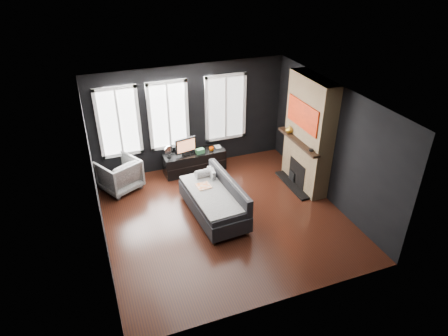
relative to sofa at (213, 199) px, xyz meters
name	(u,v)px	position (x,y,z in m)	size (l,w,h in m)	color
floor	(225,217)	(0.20, -0.16, -0.43)	(5.00, 5.00, 0.00)	black
ceiling	(225,99)	(0.20, -0.16, 2.27)	(5.00, 5.00, 0.00)	white
wall_back	(190,118)	(0.20, 2.34, 0.92)	(5.00, 0.02, 2.70)	black
wall_left	(96,186)	(-2.30, -0.16, 0.92)	(0.02, 5.00, 2.70)	black
wall_right	(331,144)	(2.70, -0.16, 0.92)	(0.02, 5.00, 2.70)	black
windows	(170,80)	(-0.25, 2.30, 1.95)	(4.00, 0.16, 1.76)	white
fireplace	(309,134)	(2.50, 0.44, 0.92)	(0.70, 1.62, 2.70)	#93724C
sofa	(213,199)	(0.00, 0.00, 0.00)	(0.99, 1.98, 0.85)	#27272A
stripe_pillow	(212,176)	(0.18, 0.61, 0.19)	(0.08, 0.35, 0.35)	gray
armchair	(119,173)	(-1.75, 1.79, 0.01)	(0.84, 0.79, 0.86)	white
media_console	(194,162)	(0.17, 1.97, -0.15)	(1.58, 0.50, 0.54)	black
monitor	(186,145)	(-0.05, 1.94, 0.37)	(0.57, 0.12, 0.51)	black
desk_fan	(169,151)	(-0.48, 1.96, 0.28)	(0.22, 0.22, 0.32)	#959595
mug	(211,148)	(0.62, 1.92, 0.18)	(0.12, 0.10, 0.12)	#CF5400
book	(215,144)	(0.76, 2.05, 0.22)	(0.14, 0.02, 0.20)	#BAA996
storage_box	(200,151)	(0.30, 1.89, 0.18)	(0.21, 0.13, 0.11)	#337245
mantel_vase	(289,129)	(2.25, 0.89, 0.90)	(0.19, 0.20, 0.19)	orange
mantel_clock	(311,150)	(2.25, -0.11, 0.82)	(0.11, 0.11, 0.04)	black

